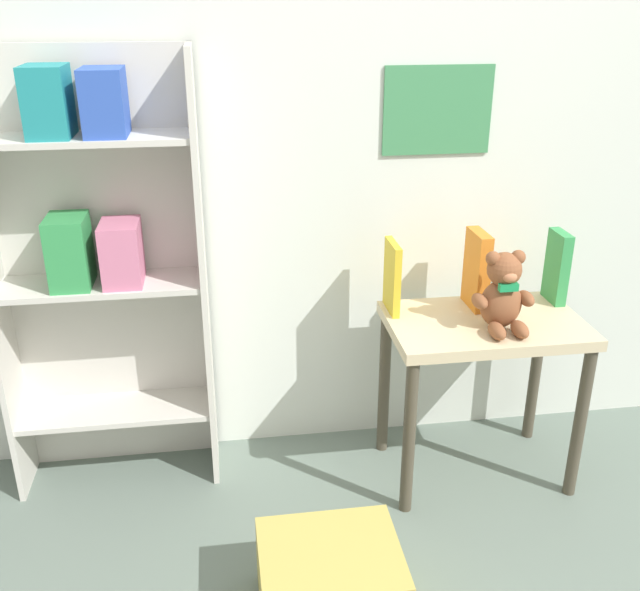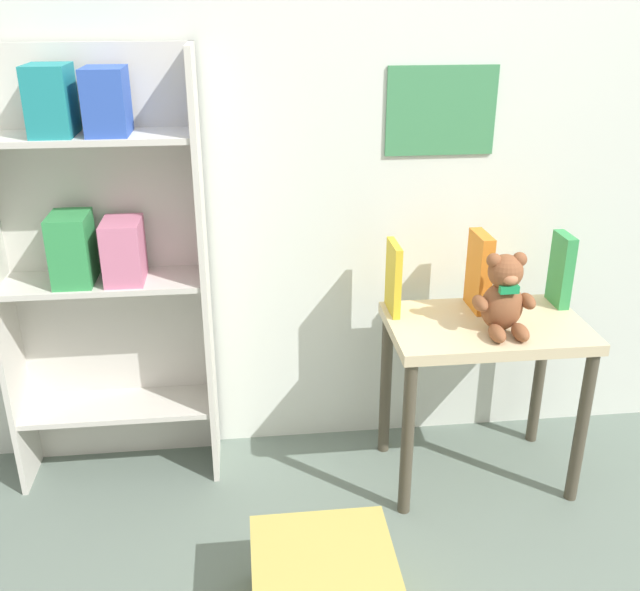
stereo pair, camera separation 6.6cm
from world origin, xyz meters
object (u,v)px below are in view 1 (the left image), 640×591
Objects in this scene: book_standing_green at (557,267)px; book_standing_orange at (477,270)px; bookshelf_side at (98,252)px; display_table at (483,347)px; teddy_bear at (503,294)px; book_standing_yellow at (392,277)px; storage_bin at (330,583)px.

book_standing_orange is at bearing -179.22° from book_standing_green.
bookshelf_side is at bearing 177.00° from book_standing_green.
teddy_bear is (0.02, -0.06, 0.21)m from display_table.
book_standing_green is at bearing -0.51° from book_standing_yellow.
storage_bin is (-0.59, -0.55, -0.37)m from display_table.
teddy_bear is 1.08× the size of book_standing_yellow.
book_standing_yellow is (0.92, -0.07, -0.11)m from bookshelf_side.
book_standing_orange is (1.20, -0.08, -0.09)m from bookshelf_side.
bookshelf_side is 1.19m from storage_bin.
book_standing_yellow is at bearing -4.45° from bookshelf_side.
bookshelf_side is 3.82× the size of storage_bin.
bookshelf_side reaches higher than book_standing_green.
bookshelf_side is 1.49m from book_standing_green.
book_standing_orange is at bearing -1.79° from book_standing_yellow.
bookshelf_side reaches higher than teddy_bear.
book_standing_orange reaches higher than teddy_bear.
book_standing_green is at bearing -0.01° from book_standing_orange.
display_table is 2.42× the size of book_standing_orange.
book_standing_yellow is (-0.28, 0.12, 0.22)m from display_table.
book_standing_yellow is 0.91× the size of book_standing_orange.
teddy_bear is 0.31m from book_standing_green.
teddy_bear reaches higher than display_table.
bookshelf_side is 5.62× the size of teddy_bear.
book_standing_green is (0.26, 0.18, 0.01)m from teddy_bear.
display_table is at bearing 43.07° from storage_bin.
teddy_bear is at bearing -11.74° from bookshelf_side.
book_standing_yellow is at bearing 65.39° from storage_bin.
bookshelf_side is at bearing 175.45° from book_standing_yellow.
book_standing_green reaches higher than storage_bin.
bookshelf_side is 0.93m from book_standing_yellow.
display_table is 0.37m from book_standing_yellow.
teddy_bear is 1.03× the size of book_standing_green.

